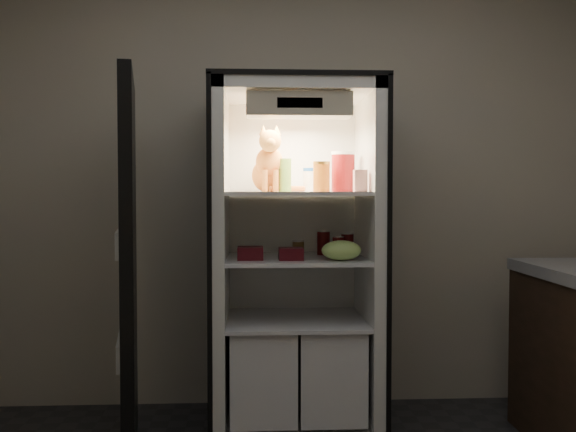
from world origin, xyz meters
name	(u,v)px	position (x,y,z in m)	size (l,w,h in m)	color
room_shell	(322,90)	(0.00, 0.00, 1.62)	(3.60, 3.60, 3.60)	white
refrigerator	(295,283)	(0.00, 1.38, 0.79)	(0.90, 0.72, 1.88)	white
fridge_door	(129,268)	(-0.84, 1.09, 0.91)	(0.20, 0.87, 1.85)	black
tabby_cat	(269,167)	(-0.14, 1.41, 1.42)	(0.30, 0.34, 0.36)	#D1591A
parmesan_shaker	(285,175)	(-0.06, 1.35, 1.38)	(0.07, 0.07, 0.18)	#238332
mayo_tub	(311,180)	(0.10, 1.48, 1.36)	(0.09, 0.09, 0.13)	white
salsa_jar	(321,177)	(0.14, 1.30, 1.37)	(0.09, 0.09, 0.16)	maroon
pepper_jar	(343,172)	(0.26, 1.40, 1.40)	(0.13, 0.13, 0.22)	maroon
cream_carton	(360,181)	(0.32, 1.14, 1.35)	(0.06, 0.06, 0.11)	white
soda_can_a	(323,243)	(0.16, 1.44, 1.01)	(0.07, 0.07, 0.13)	black
soda_can_b	(347,245)	(0.28, 1.33, 1.00)	(0.07, 0.07, 0.13)	black
soda_can_c	(338,247)	(0.22, 1.28, 1.00)	(0.06, 0.06, 0.11)	black
condiment_jar	(298,248)	(0.02, 1.37, 0.98)	(0.06, 0.06, 0.09)	#553C18
grape_bag	(341,250)	(0.22, 1.15, 0.99)	(0.20, 0.15, 0.10)	#86B253
berry_box_left	(250,253)	(-0.24, 1.21, 0.97)	(0.13, 0.13, 0.07)	#520D14
berry_box_right	(291,254)	(-0.03, 1.19, 0.97)	(0.12, 0.12, 0.06)	#520D14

